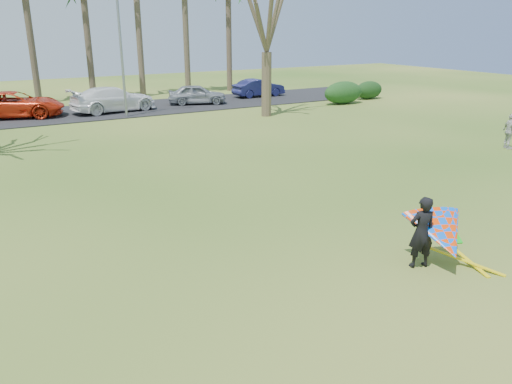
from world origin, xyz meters
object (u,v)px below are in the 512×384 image
car_5 (259,88)px  car_3 (113,99)px  streetlight (123,44)px  pedestrian_b (510,131)px  kite_flyer (440,234)px  bare_tree_right (267,8)px  car_4 (197,94)px  car_2 (15,104)px

car_5 → car_3: bearing=95.7°
streetlight → pedestrian_b: (13.10, -17.50, -3.63)m
streetlight → car_3: bearing=97.8°
streetlight → pedestrian_b: size_ratio=4.79×
car_5 → kite_flyer: size_ratio=1.79×
car_3 → pedestrian_b: car_3 is taller
bare_tree_right → streetlight: size_ratio=1.15×
car_3 → bare_tree_right: bearing=-136.1°
car_3 → car_4: (6.20, 0.34, -0.11)m
car_4 → kite_flyer: kite_flyer is taller
car_2 → car_4: 12.18m
bare_tree_right → car_2: 16.82m
streetlight → car_2: streetlight is taller
streetlight → car_4: streetlight is taller
car_4 → pedestrian_b: (7.21, -20.14, 0.06)m
car_4 → bare_tree_right: bearing=-144.0°
car_3 → car_5: bearing=-90.8°
streetlight → bare_tree_right: bearing=-27.0°
bare_tree_right → car_4: bearing=106.4°
car_4 → car_3: bearing=112.7°
car_4 → kite_flyer: size_ratio=1.75×
car_2 → car_4: car_2 is taller
streetlight → pedestrian_b: streetlight is taller
pedestrian_b → car_5: bearing=27.6°
streetlight → car_5: (11.89, 3.92, -3.70)m
bare_tree_right → streetlight: bearing=153.0°
streetlight → car_5: streetlight is taller
kite_flyer → pedestrian_b: bearing=28.2°
car_4 → car_2: bearing=107.3°
streetlight → pedestrian_b: bearing=-53.2°
bare_tree_right → pedestrian_b: bare_tree_right is taller
bare_tree_right → car_5: size_ratio=2.16×
car_4 → car_5: bearing=-58.4°
car_3 → streetlight: bearing=179.4°
car_3 → car_4: car_3 is taller
streetlight → car_2: (-6.28, 3.14, -3.59)m
car_3 → kite_flyer: (0.76, -26.60, -0.03)m
bare_tree_right → car_4: (-1.95, 6.65, -5.79)m
bare_tree_right → pedestrian_b: bearing=-68.7°
bare_tree_right → kite_flyer: (-7.40, -20.29, -5.71)m
pedestrian_b → kite_flyer: size_ratio=0.70×
pedestrian_b → kite_flyer: bearing=142.6°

